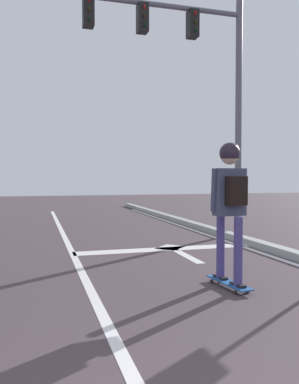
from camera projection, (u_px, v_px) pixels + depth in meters
The scene contains 9 objects.
lane_line_center at pixel (76, 261), 6.67m from camera, with size 0.12×20.00×0.01m, color silver.
lane_line_curbside at pixel (255, 251), 7.62m from camera, with size 0.12×20.00×0.01m, color silver.
stop_bar at pixel (164, 249), 7.78m from camera, with size 3.55×0.40×0.01m, color silver.
lane_arrow_stem at pixel (186, 255), 7.15m from camera, with size 0.16×1.40×0.01m, color silver.
lane_arrow_head at pixel (170, 247), 7.97m from camera, with size 0.56×0.44×0.01m, color silver.
curb_strip at pixel (266, 247), 7.68m from camera, with size 0.24×24.00×0.14m, color #959994.
skateboard at pixel (229, 283), 5.07m from camera, with size 0.27×0.83×0.08m.
skater at pixel (230, 193), 5.02m from camera, with size 0.49×0.65×1.78m.
traffic_signal_mast at pixel (185, 60), 9.34m from camera, with size 5.01×0.34×5.74m.
Camera 1 is at (-1.22, -0.71, 1.42)m, focal length 37.00 mm.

